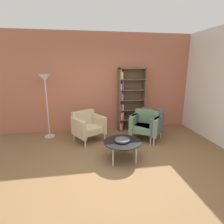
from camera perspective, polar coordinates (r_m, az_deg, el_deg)
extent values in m
plane|color=brown|center=(3.62, 0.60, -18.17)|extent=(8.32, 8.32, 0.00)
cube|color=#B2664C|center=(5.52, -3.87, 9.15)|extent=(6.40, 0.12, 2.90)
cube|color=brown|center=(5.44, 2.26, 3.78)|extent=(0.03, 0.30, 1.90)
cube|color=brown|center=(5.65, 9.96, 3.96)|extent=(0.03, 0.30, 1.90)
cube|color=brown|center=(5.44, 6.45, 13.61)|extent=(0.80, 0.30, 0.03)
cube|color=brown|center=(5.78, 5.93, -5.28)|extent=(0.80, 0.30, 0.03)
cube|color=brown|center=(5.67, 5.80, 4.14)|extent=(0.80, 0.02, 1.90)
cube|color=brown|center=(5.68, 6.02, -2.22)|extent=(0.76, 0.28, 0.02)
cube|color=brown|center=(5.60, 6.10, 0.80)|extent=(0.76, 0.28, 0.02)
cube|color=brown|center=(5.53, 6.18, 3.88)|extent=(0.76, 0.28, 0.02)
cube|color=brown|center=(5.49, 6.27, 7.03)|extent=(0.76, 0.28, 0.02)
cube|color=brown|center=(5.45, 6.36, 10.23)|extent=(0.76, 0.28, 0.02)
cube|color=white|center=(5.63, 2.59, -4.42)|extent=(0.04, 0.22, 0.19)
cube|color=red|center=(5.63, 3.09, -4.06)|extent=(0.04, 0.23, 0.26)
cube|color=black|center=(5.63, 3.57, -4.02)|extent=(0.03, 0.22, 0.26)
cube|color=purple|center=(5.53, 2.52, -1.10)|extent=(0.02, 0.23, 0.25)
cube|color=white|center=(5.51, 2.92, -1.26)|extent=(0.03, 0.17, 0.23)
cube|color=orange|center=(5.53, 3.33, -1.15)|extent=(0.03, 0.20, 0.25)
cube|color=red|center=(5.45, 2.65, 1.59)|extent=(0.03, 0.20, 0.18)
cube|color=blue|center=(5.45, 3.03, 1.81)|extent=(0.02, 0.18, 0.22)
cube|color=white|center=(5.47, 3.33, 1.59)|extent=(0.03, 0.22, 0.17)
cube|color=blue|center=(5.38, 2.76, 5.20)|extent=(0.04, 0.19, 0.26)
cube|color=orange|center=(5.40, 3.22, 4.84)|extent=(0.03, 0.19, 0.19)
cube|color=orange|center=(5.34, 2.79, 7.98)|extent=(0.04, 0.18, 0.17)
cube|color=purple|center=(5.37, 3.27, 8.53)|extent=(0.03, 0.22, 0.27)
cube|color=white|center=(5.34, 2.67, 11.73)|extent=(0.02, 0.23, 0.26)
cube|color=yellow|center=(5.33, 3.17, 11.43)|extent=(0.04, 0.19, 0.21)
cylinder|color=black|center=(3.87, 3.27, -9.42)|extent=(0.80, 0.80, 0.02)
cylinder|color=silver|center=(3.70, 0.32, -14.00)|extent=(0.03, 0.03, 0.38)
cylinder|color=silver|center=(3.80, 7.67, -13.32)|extent=(0.03, 0.03, 0.38)
cylinder|color=silver|center=(4.13, -0.83, -10.87)|extent=(0.03, 0.03, 0.38)
cylinder|color=silver|center=(4.22, 5.74, -10.36)|extent=(0.03, 0.03, 0.38)
cylinder|color=#4C4C51|center=(3.86, 3.27, -9.15)|extent=(0.13, 0.13, 0.02)
cylinder|color=#4C4C51|center=(3.85, 3.28, -8.88)|extent=(0.32, 0.32, 0.02)
torus|color=#4C4C51|center=(3.85, 3.28, -8.72)|extent=(0.32, 0.32, 0.02)
cube|color=#C6B289|center=(4.82, -7.40, -5.50)|extent=(0.84, 0.82, 0.16)
cube|color=#C6B289|center=(4.96, -9.17, -1.72)|extent=(0.61, 0.42, 0.38)
cube|color=#C6B289|center=(4.62, -10.57, -5.07)|extent=(0.40, 0.59, 0.46)
cube|color=#C6B289|center=(4.93, -4.27, -3.61)|extent=(0.40, 0.59, 0.46)
cylinder|color=silver|center=(4.51, -8.45, -9.75)|extent=(0.04, 0.04, 0.24)
cylinder|color=silver|center=(4.81, -2.28, -7.98)|extent=(0.04, 0.04, 0.24)
cylinder|color=silver|center=(4.98, -11.95, -7.52)|extent=(0.04, 0.04, 0.24)
cylinder|color=silver|center=(5.26, -6.14, -6.08)|extent=(0.04, 0.04, 0.24)
cube|color=slate|center=(4.94, 10.31, -5.11)|extent=(0.84, 0.82, 0.16)
cube|color=slate|center=(5.12, 11.00, -1.30)|extent=(0.61, 0.42, 0.38)
cube|color=slate|center=(4.95, 6.79, -3.61)|extent=(0.40, 0.59, 0.46)
cube|color=slate|center=(4.85, 13.93, -4.32)|extent=(0.40, 0.59, 0.46)
cylinder|color=silver|center=(4.79, 5.95, -8.16)|extent=(0.04, 0.04, 0.24)
cylinder|color=silver|center=(4.69, 13.13, -8.98)|extent=(0.04, 0.04, 0.24)
cylinder|color=silver|center=(5.32, 7.56, -5.88)|extent=(0.04, 0.04, 0.24)
cylinder|color=silver|center=(5.23, 14.01, -6.57)|extent=(0.04, 0.04, 0.24)
cube|color=#4C566B|center=(5.05, 10.93, -4.72)|extent=(0.86, 0.86, 0.16)
cube|color=#4C566B|center=(5.20, 12.55, -1.14)|extent=(0.51, 0.57, 0.38)
cube|color=#4C566B|center=(5.15, 7.88, -2.93)|extent=(0.54, 0.48, 0.46)
cube|color=#4C566B|center=(4.86, 14.05, -4.28)|extent=(0.54, 0.48, 0.46)
cylinder|color=silver|center=(5.02, 6.06, -7.10)|extent=(0.04, 0.04, 0.24)
cylinder|color=silver|center=(4.73, 12.13, -8.71)|extent=(0.04, 0.04, 0.24)
cylinder|color=silver|center=(5.48, 9.50, -5.34)|extent=(0.04, 0.04, 0.24)
cylinder|color=silver|center=(5.22, 15.19, -6.67)|extent=(0.04, 0.04, 0.24)
cylinder|color=silver|center=(5.47, -19.06, -7.19)|extent=(0.28, 0.28, 0.02)
cylinder|color=silver|center=(5.23, -19.80, 1.39)|extent=(0.03, 0.03, 1.65)
cone|color=white|center=(5.13, -20.57, 10.13)|extent=(0.32, 0.32, 0.18)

